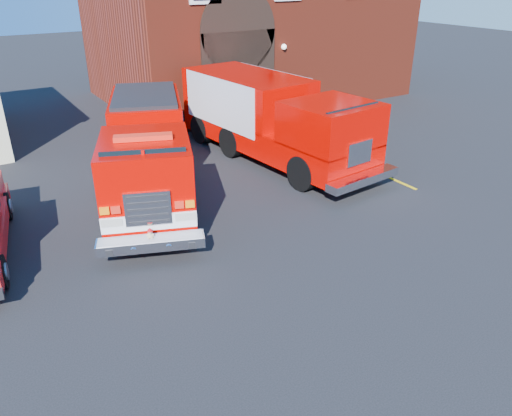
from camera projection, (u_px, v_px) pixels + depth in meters
ground at (232, 235)px, 13.22m from camera, size 100.00×100.00×0.00m
parking_stripe_near at (383, 175)px, 17.08m from camera, size 0.12×3.00×0.01m
parking_stripe_mid at (327, 150)px, 19.37m from camera, size 0.12×3.00×0.01m
parking_stripe_far at (283, 131)px, 21.66m from camera, size 0.12×3.00×0.01m
fire_station at (248, 13)px, 26.34m from camera, size 15.20×10.20×8.45m
fire_engine at (148, 150)px, 15.25m from camera, size 5.32×8.91×2.66m
secondary_truck at (271, 117)px, 18.02m from camera, size 3.51×8.97×2.84m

